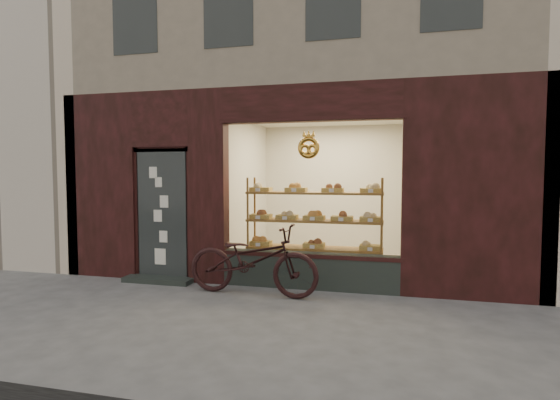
# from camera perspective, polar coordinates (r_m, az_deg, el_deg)

# --- Properties ---
(ground) EXTENTS (90.00, 90.00, 0.00)m
(ground) POSITION_cam_1_polar(r_m,az_deg,el_deg) (5.03, -5.96, -17.14)
(ground) COLOR #505050
(display_shelf) EXTENTS (2.20, 0.45, 1.70)m
(display_shelf) POSITION_cam_1_polar(r_m,az_deg,el_deg) (7.12, 4.48, -3.73)
(display_shelf) COLOR brown
(display_shelf) RESTS_ON ground
(bicycle) EXTENTS (2.00, 0.80, 1.03)m
(bicycle) POSITION_cam_1_polar(r_m,az_deg,el_deg) (6.40, -3.60, -7.80)
(bicycle) COLOR black
(bicycle) RESTS_ON ground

